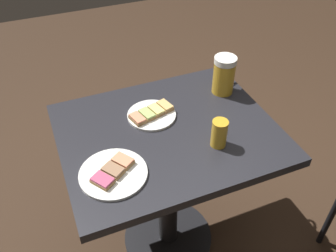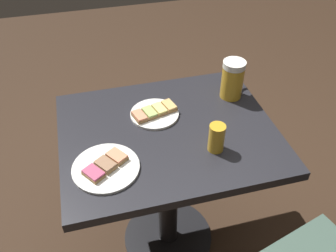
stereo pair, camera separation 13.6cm
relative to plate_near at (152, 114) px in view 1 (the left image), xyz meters
The scene contains 6 objects.
ground_plane 0.75m from the plate_near, 164.46° to the right, with size 6.00×6.00×0.00m, color #382619.
cafe_table 0.20m from the plate_near, 164.46° to the right, with size 0.66×0.81×0.73m.
plate_near is the anchor object (origin of this frame).
plate_far 0.33m from the plate_near, 137.06° to the left, with size 0.23×0.23×0.03m.
beer_mug 0.36m from the plate_near, 82.12° to the right, with size 0.12×0.13×0.17m.
beer_glass_small 0.30m from the plate_near, 145.73° to the right, with size 0.06×0.06×0.11m, color gold.
Camera 1 is at (-0.95, 0.39, 1.63)m, focal length 38.61 mm.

